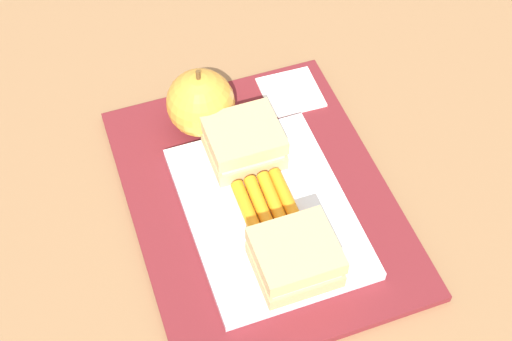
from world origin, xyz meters
TOP-DOWN VIEW (x-y plane):
  - ground_plane at (0.00, 0.00)m, footprint 2.40×2.40m
  - lunchbag_mat at (0.00, 0.00)m, footprint 0.36×0.28m
  - food_tray at (-0.03, 0.00)m, footprint 0.23×0.17m
  - sandwich_half_left at (-0.10, 0.00)m, footprint 0.07×0.08m
  - sandwich_half_right at (0.05, 0.00)m, footprint 0.07×0.08m
  - carrot_sticks_bundle at (-0.03, 0.00)m, footprint 0.08×0.06m
  - apple at (0.12, 0.03)m, footprint 0.08×0.08m
  - paper_napkin at (0.14, -0.09)m, footprint 0.07×0.07m

SIDE VIEW (x-z plane):
  - ground_plane at x=0.00m, z-range 0.00..0.00m
  - lunchbag_mat at x=0.00m, z-range 0.00..0.01m
  - paper_napkin at x=0.14m, z-range 0.01..0.01m
  - food_tray at x=-0.03m, z-range 0.01..0.02m
  - carrot_sticks_bundle at x=-0.03m, z-range 0.02..0.04m
  - sandwich_half_left at x=-0.10m, z-range 0.02..0.07m
  - sandwich_half_right at x=0.05m, z-range 0.02..0.07m
  - apple at x=0.12m, z-range 0.00..0.10m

